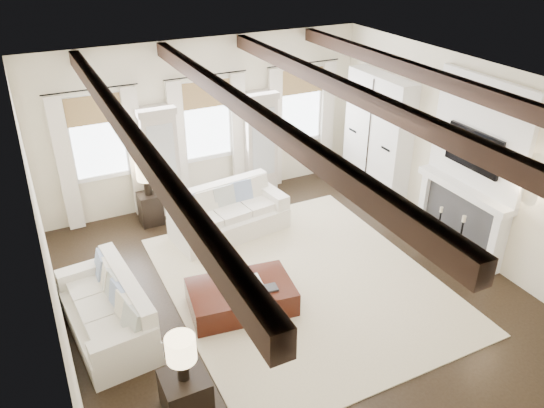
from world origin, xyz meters
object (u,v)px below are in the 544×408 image
sofa_left (110,312)px  side_table_back (151,208)px  ottoman (241,297)px  side_table_front (186,394)px  sofa_back (228,215)px

sofa_left → side_table_back: (1.28, 2.71, -0.04)m
ottoman → sofa_left: bearing=177.5°
side_table_back → side_table_front: bearing=-100.0°
ottoman → side_table_front: bearing=-124.8°
ottoman → side_table_back: size_ratio=2.48×
sofa_back → side_table_back: sofa_back is taller
side_table_back → sofa_back: bearing=-39.0°
side_table_front → sofa_back: bearing=60.9°
sofa_left → side_table_front: (0.50, -1.75, -0.09)m
sofa_left → side_table_back: 3.00m
side_table_front → sofa_left: bearing=105.9°
sofa_back → ottoman: size_ratio=1.44×
sofa_back → sofa_left: sofa_back is taller
ottoman → side_table_front: size_ratio=2.88×
sofa_back → side_table_front: 4.02m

